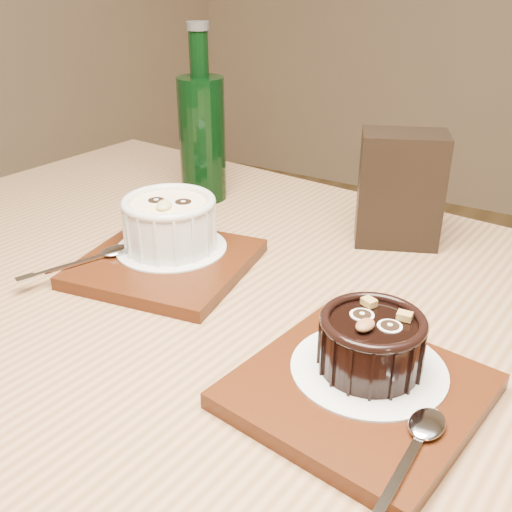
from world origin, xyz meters
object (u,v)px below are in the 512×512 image
at_px(table, 252,402).
at_px(green_bottle, 202,134).
at_px(tray_right, 358,391).
at_px(ramekin_dark, 371,341).
at_px(ramekin_white, 170,221).
at_px(tray_left, 166,263).
at_px(condiment_stand, 400,189).

relative_size(table, green_bottle, 5.13).
bearing_deg(green_bottle, table, -46.95).
xyz_separation_m(table, green_bottle, (-0.25, 0.27, 0.19)).
bearing_deg(green_bottle, tray_right, -39.29).
height_order(table, tray_right, tray_right).
bearing_deg(ramekin_dark, table, -179.29).
height_order(ramekin_white, tray_right, ramekin_white).
distance_m(table, tray_right, 0.17).
height_order(ramekin_dark, green_bottle, green_bottle).
distance_m(tray_right, ramekin_dark, 0.04).
relative_size(tray_left, condiment_stand, 1.29).
height_order(tray_left, condiment_stand, condiment_stand).
bearing_deg(table, tray_left, 159.96).
bearing_deg(condiment_stand, green_bottle, 179.76).
distance_m(table, ramekin_white, 0.23).
bearing_deg(tray_right, condiment_stand, 104.42).
height_order(tray_left, ramekin_dark, ramekin_dark).
bearing_deg(tray_right, tray_left, 160.87).
bearing_deg(table, ramekin_white, 154.05).
height_order(tray_left, ramekin_white, ramekin_white).
xyz_separation_m(ramekin_white, green_bottle, (-0.09, 0.19, 0.05)).
xyz_separation_m(table, tray_right, (0.13, -0.04, 0.10)).
height_order(condiment_stand, green_bottle, green_bottle).
xyz_separation_m(table, tray_left, (-0.15, 0.05, 0.10)).
bearing_deg(ramekin_dark, tray_left, 174.43).
bearing_deg(condiment_stand, tray_left, -133.35).
bearing_deg(tray_left, green_bottle, 115.02).
distance_m(table, condiment_stand, 0.31).
bearing_deg(ramekin_white, tray_right, -44.58).
relative_size(tray_left, ramekin_dark, 2.08).
distance_m(table, tray_left, 0.19).
distance_m(tray_left, tray_right, 0.29).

